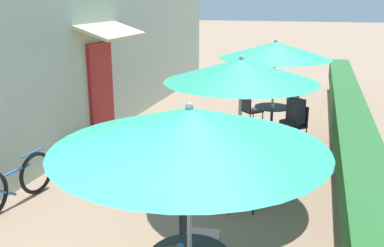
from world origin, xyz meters
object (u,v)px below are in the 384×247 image
(patio_umbrella_near, at_px, (189,128))
(patio_umbrella_mid, at_px, (241,70))
(cafe_chair_mid_left, at_px, (232,144))
(cafe_chair_far_right, at_px, (249,108))
(cafe_chair_near_right, at_px, (194,233))
(cafe_chair_far_left, at_px, (297,123))
(patio_table_mid, at_px, (238,159))
(patio_umbrella_far, at_px, (275,50))
(bicycle_second, at_px, (8,186))
(patio_table_far, at_px, (272,115))
(cafe_chair_mid_right, at_px, (246,176))
(seated_patron_far_left, at_px, (293,115))
(coffee_cup_far, at_px, (273,106))

(patio_umbrella_near, relative_size, patio_umbrella_mid, 1.00)
(cafe_chair_mid_left, bearing_deg, cafe_chair_far_right, 169.19)
(cafe_chair_near_right, bearing_deg, patio_umbrella_mid, 171.56)
(patio_umbrella_mid, bearing_deg, cafe_chair_far_left, 71.69)
(patio_table_mid, xyz_separation_m, cafe_chair_mid_left, (-0.24, 0.69, 0.00))
(cafe_chair_near_right, relative_size, patio_umbrella_mid, 0.37)
(patio_umbrella_far, bearing_deg, bicycle_second, -126.73)
(patio_table_far, bearing_deg, patio_umbrella_mid, -94.47)
(cafe_chair_mid_left, bearing_deg, patio_umbrella_near, -7.80)
(cafe_chair_mid_left, distance_m, patio_umbrella_far, 2.62)
(cafe_chair_mid_right, bearing_deg, bicycle_second, 92.58)
(patio_umbrella_far, xyz_separation_m, cafe_chair_far_right, (-0.57, 0.46, -1.42))
(patio_umbrella_mid, distance_m, seated_patron_far_left, 2.71)
(bicycle_second, bearing_deg, coffee_cup_far, 61.11)
(cafe_chair_far_right, bearing_deg, seated_patron_far_left, 1.63)
(seated_patron_far_left, xyz_separation_m, cafe_chair_far_right, (-1.05, 0.99, -0.17))
(cafe_chair_mid_left, bearing_deg, patio_table_mid, 6.04)
(seated_patron_far_left, distance_m, cafe_chair_far_right, 1.46)
(patio_umbrella_mid, xyz_separation_m, cafe_chair_far_left, (0.79, 2.38, -1.42))
(patio_umbrella_near, height_order, bicycle_second, patio_umbrella_near)
(patio_table_mid, relative_size, patio_umbrella_mid, 0.32)
(cafe_chair_far_left, xyz_separation_m, seated_patron_far_left, (-0.08, -0.08, 0.17))
(patio_umbrella_near, xyz_separation_m, patio_table_mid, (-0.11, 3.09, -1.42))
(cafe_chair_mid_left, height_order, seated_patron_far_left, seated_patron_far_left)
(cafe_chair_mid_left, bearing_deg, seated_patron_far_left, 136.46)
(patio_umbrella_near, bearing_deg, cafe_chair_far_right, 94.11)
(patio_umbrella_mid, distance_m, bicycle_second, 3.85)
(patio_table_far, height_order, cafe_chair_far_right, cafe_chair_far_right)
(patio_umbrella_far, height_order, bicycle_second, patio_umbrella_far)
(cafe_chair_near_right, relative_size, coffee_cup_far, 9.67)
(patio_umbrella_far, distance_m, cafe_chair_far_right, 1.60)
(patio_table_far, height_order, cafe_chair_far_left, cafe_chair_far_left)
(cafe_chair_near_right, bearing_deg, seated_patron_far_left, 163.59)
(patio_umbrella_near, height_order, cafe_chair_near_right, patio_umbrella_near)
(patio_umbrella_mid, height_order, cafe_chair_far_right, patio_umbrella_mid)
(patio_umbrella_near, height_order, cafe_chair_mid_right, patio_umbrella_near)
(patio_umbrella_near, relative_size, bicycle_second, 1.33)
(cafe_chair_near_right, height_order, patio_umbrella_mid, patio_umbrella_mid)
(bicycle_second, bearing_deg, patio_table_far, 62.18)
(patio_umbrella_near, height_order, patio_table_mid, patio_umbrella_near)
(patio_table_mid, bearing_deg, patio_umbrella_near, -87.88)
(bicycle_second, bearing_deg, patio_umbrella_far, 62.18)
(patio_umbrella_near, relative_size, cafe_chair_far_left, 2.72)
(patio_umbrella_far, distance_m, bicycle_second, 5.79)
(patio_table_mid, distance_m, coffee_cup_far, 2.73)
(patio_umbrella_far, relative_size, cafe_chair_far_left, 2.72)
(coffee_cup_far, bearing_deg, cafe_chair_far_right, 136.07)
(patio_table_mid, bearing_deg, patio_table_far, 85.53)
(cafe_chair_mid_right, xyz_separation_m, cafe_chair_far_right, (-0.58, 3.98, 0.00))
(cafe_chair_mid_left, xyz_separation_m, coffee_cup_far, (0.50, 2.02, 0.24))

